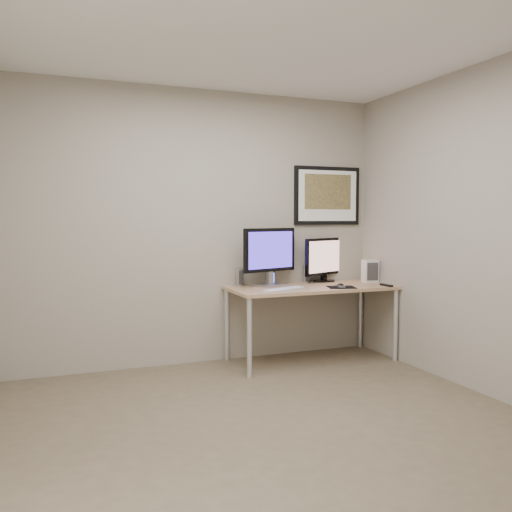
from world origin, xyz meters
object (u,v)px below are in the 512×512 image
Objects in this scene: framed_art at (327,196)px; keyboard at (284,289)px; speaker_left at (239,277)px; phone_dock at (272,279)px; fan_unit at (370,271)px; monitor_large at (270,254)px; speaker_right at (306,274)px; monitor_tv at (324,259)px; desk at (311,293)px.

framed_art is 1.24m from keyboard.
speaker_left is 1.17× the size of phone_dock.
fan_unit reaches higher than phone_dock.
speaker_left is at bearing 165.20° from phone_dock.
speaker_left is (-0.26, 0.16, -0.23)m from monitor_large.
monitor_large is 3.48× the size of speaker_right.
speaker_left is 0.35× the size of keyboard.
phone_dock is (-0.63, -0.10, -0.17)m from monitor_tv.
monitor_large is 1.28× the size of keyboard.
monitor_tv is at bearing -7.54° from monitor_large.
monitor_large reaches higher than desk.
desk is 9.62× the size of speaker_left.
speaker_right is at bearing -10.21° from speaker_left.
monitor_tv reaches higher than fan_unit.
keyboard is at bearing -170.06° from monitor_tv.
speaker_left is at bearing 130.66° from monitor_large.
phone_dock is at bearing 152.63° from desk.
speaker_right is 0.66m from keyboard.
monitor_large reaches higher than monitor_tv.
speaker_right is at bearing 0.39° from monitor_large.
monitor_large is 4.22× the size of phone_dock.
speaker_right is at bearing -174.19° from framed_art.
fan_unit is (1.06, -0.11, 0.04)m from phone_dock.
monitor_tv is at bearing 10.01° from keyboard.
speaker_left is (-0.63, 0.31, 0.15)m from desk.
keyboard is (-0.36, -0.16, 0.07)m from desk.
speaker_right is 1.21× the size of phone_dock.
monitor_tv reaches higher than keyboard.
framed_art is 3.24× the size of fan_unit.
monitor_large is (-0.37, 0.15, 0.38)m from desk.
monitor_tv is 0.25m from speaker_right.
fan_unit is (0.71, 0.07, 0.18)m from desk.
desk is 0.74m from fan_unit.
framed_art is at bearing -0.29° from speaker_right.
speaker_right is at bearing 26.00° from phone_dock.
speaker_right is (0.09, 0.31, 0.15)m from desk.
fan_unit is at bearing 3.75° from phone_dock.
phone_dock is (-0.43, -0.13, -0.02)m from speaker_right.
desk is at bearing -136.54° from framed_art.
monitor_large is at bearing -133.37° from phone_dock.
phone_dock is at bearing 19.27° from monitor_large.
framed_art reaches higher than monitor_large.
speaker_left is (-0.98, -0.02, -0.81)m from framed_art.
phone_dock is (-0.34, 0.18, 0.14)m from desk.
speaker_left reaches higher than phone_dock.
keyboard is (-0.71, -0.49, -0.88)m from framed_art.
framed_art is 0.66m from monitor_tv.
keyboard is at bearing -145.24° from framed_art.
speaker_left is (-0.92, 0.03, -0.16)m from monitor_tv.
desk is at bearing -113.00° from speaker_right.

